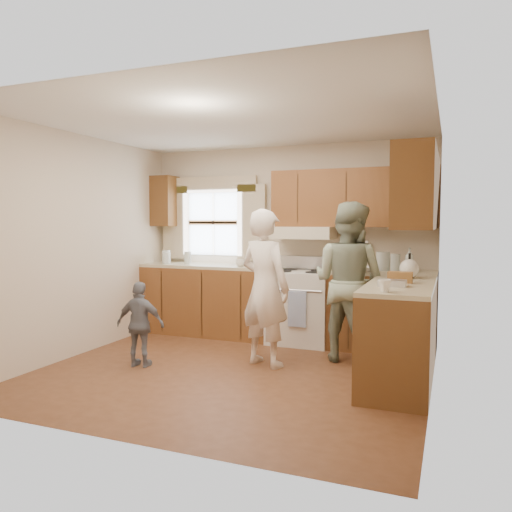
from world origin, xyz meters
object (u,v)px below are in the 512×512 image
at_px(woman_left, 265,288).
at_px(child, 140,324).
at_px(woman_right, 348,282).
at_px(stove, 301,306).

relative_size(woman_left, child, 1.84).
xyz_separation_m(woman_left, woman_right, (0.78, 0.50, 0.04)).
bearing_deg(child, woman_right, -160.52).
distance_m(stove, woman_left, 1.15).
bearing_deg(woman_left, stove, -74.65).
bearing_deg(woman_right, stove, -21.81).
relative_size(stove, woman_right, 0.62).
xyz_separation_m(stove, child, (-1.26, -1.62, -0.02)).
bearing_deg(woman_right, child, 45.92).
bearing_deg(stove, woman_left, -94.23).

